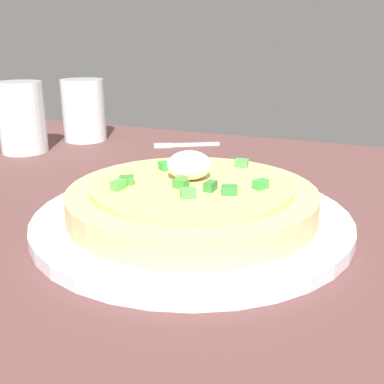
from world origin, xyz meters
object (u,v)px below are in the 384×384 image
pizza (192,198)px  cup_far (84,113)px  fork (180,145)px  plate (192,219)px  cup_near (22,119)px

pizza → cup_far: 40.28cm
pizza → cup_far: cup_far is taller
pizza → fork: pizza is taller
plate → fork: plate is taller
pizza → fork: size_ratio=2.39×
cup_near → fork: cup_near is taller
pizza → cup_near: cup_near is taller
plate → pizza: (-0.02, 0.03, 2.06)cm
plate → pizza: 2.06cm
cup_near → cup_far: (3.64, 10.28, -0.39)cm
cup_far → fork: cup_far is taller
cup_far → pizza: bearing=-41.7°
cup_near → fork: size_ratio=1.09×
pizza → fork: bearing=115.6°
cup_far → fork: 17.06cm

